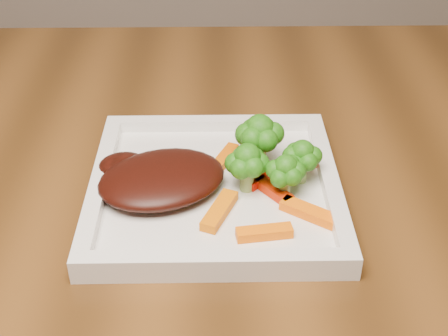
{
  "coord_description": "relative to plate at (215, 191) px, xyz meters",
  "views": [
    {
      "loc": [
        -0.34,
        -0.44,
        1.17
      ],
      "look_at": [
        -0.33,
        0.12,
        0.79
      ],
      "focal_mm": 50.0,
      "sensor_mm": 36.0,
      "label": 1
    }
  ],
  "objects": [
    {
      "name": "steak",
      "position": [
        -0.06,
        -0.0,
        0.02
      ],
      "size": [
        0.17,
        0.15,
        0.03
      ],
      "primitive_type": "ellipsoid",
      "rotation": [
        0.0,
        0.0,
        0.39
      ],
      "color": "#340C07",
      "rests_on": "plate"
    },
    {
      "name": "carrot_5",
      "position": [
        0.06,
        -0.02,
        0.01
      ],
      "size": [
        0.04,
        0.05,
        0.01
      ],
      "primitive_type": "cube",
      "rotation": [
        0.0,
        0.0,
        -0.92
      ],
      "color": "red",
      "rests_on": "plate"
    },
    {
      "name": "broccoli_1",
      "position": [
        0.09,
        0.01,
        0.04
      ],
      "size": [
        0.05,
        0.05,
        0.06
      ],
      "primitive_type": null,
      "rotation": [
        0.0,
        0.0,
        0.1
      ],
      "color": "#2A5D0F",
      "rests_on": "plate"
    },
    {
      "name": "carrot_4",
      "position": [
        0.01,
        0.05,
        0.01
      ],
      "size": [
        0.03,
        0.05,
        0.01
      ],
      "primitive_type": "cube",
      "rotation": [
        0.0,
        0.0,
        1.14
      ],
      "color": "#D95C03",
      "rests_on": "plate"
    },
    {
      "name": "plate",
      "position": [
        0.0,
        0.0,
        0.0
      ],
      "size": [
        0.27,
        0.27,
        0.01
      ],
      "primitive_type": "cube",
      "color": "white",
      "rests_on": "dining_table"
    },
    {
      "name": "carrot_0",
      "position": [
        0.05,
        -0.08,
        0.01
      ],
      "size": [
        0.06,
        0.02,
        0.01
      ],
      "primitive_type": "cube",
      "rotation": [
        0.0,
        0.0,
        0.14
      ],
      "color": "#FF6D04",
      "rests_on": "plate"
    },
    {
      "name": "broccoli_0",
      "position": [
        0.05,
        0.04,
        0.04
      ],
      "size": [
        0.07,
        0.07,
        0.07
      ],
      "primitive_type": null,
      "rotation": [
        0.0,
        0.0,
        -0.08
      ],
      "color": "#155B0F",
      "rests_on": "plate"
    },
    {
      "name": "carrot_1",
      "position": [
        0.1,
        -0.05,
        0.01
      ],
      "size": [
        0.06,
        0.05,
        0.01
      ],
      "primitive_type": "cube",
      "rotation": [
        0.0,
        0.0,
        -0.62
      ],
      "color": "#FF6A04",
      "rests_on": "plate"
    },
    {
      "name": "broccoli_2",
      "position": [
        0.07,
        -0.02,
        0.04
      ],
      "size": [
        0.06,
        0.06,
        0.06
      ],
      "primitive_type": null,
      "rotation": [
        0.0,
        0.0,
        0.26
      ],
      "color": "#236E12",
      "rests_on": "plate"
    },
    {
      "name": "carrot_2",
      "position": [
        0.0,
        -0.05,
        0.01
      ],
      "size": [
        0.04,
        0.07,
        0.01
      ],
      "primitive_type": "cube",
      "rotation": [
        0.0,
        0.0,
        1.16
      ],
      "color": "orange",
      "rests_on": "plate"
    },
    {
      "name": "carrot_6",
      "position": [
        0.05,
        0.01,
        0.01
      ],
      "size": [
        0.04,
        0.05,
        0.01
      ],
      "primitive_type": "cube",
      "rotation": [
        0.0,
        0.0,
        0.82
      ],
      "color": "red",
      "rests_on": "plate"
    },
    {
      "name": "carrot_3",
      "position": [
        0.11,
        0.04,
        0.01
      ],
      "size": [
        0.05,
        0.02,
        0.01
      ],
      "primitive_type": "cube",
      "rotation": [
        0.0,
        0.0,
        0.07
      ],
      "color": "#DC3903",
      "rests_on": "plate"
    },
    {
      "name": "broccoli_3",
      "position": [
        0.03,
        -0.0,
        0.04
      ],
      "size": [
        0.07,
        0.07,
        0.06
      ],
      "primitive_type": null,
      "rotation": [
        0.0,
        0.0,
        -0.35
      ],
      "color": "#237413",
      "rests_on": "plate"
    }
  ]
}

